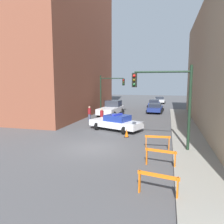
{
  "coord_description": "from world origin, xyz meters",
  "views": [
    {
      "loc": [
        4.6,
        -13.19,
        4.3
      ],
      "look_at": [
        -0.73,
        7.57,
        1.36
      ],
      "focal_mm": 35.0,
      "sensor_mm": 36.0,
      "label": 1
    }
  ],
  "objects_px": {
    "police_car": "(116,122)",
    "white_truck": "(111,109)",
    "pedestrian_crossing": "(102,116)",
    "traffic_cone": "(127,133)",
    "parked_car_mid": "(154,104)",
    "barrier_front": "(158,181)",
    "traffic_light_near": "(170,95)",
    "traffic_light_far": "(108,89)",
    "barrier_mid": "(161,155)",
    "pedestrian_corner": "(89,114)",
    "parked_car_near": "(155,108)",
    "parked_car_far": "(159,100)",
    "barrier_back": "(157,140)"
  },
  "relations": [
    {
      "from": "white_truck",
      "to": "barrier_mid",
      "type": "bearing_deg",
      "value": -62.92
    },
    {
      "from": "traffic_light_near",
      "to": "barrier_front",
      "type": "relative_size",
      "value": 3.29
    },
    {
      "from": "parked_car_near",
      "to": "barrier_mid",
      "type": "bearing_deg",
      "value": -83.39
    },
    {
      "from": "traffic_light_near",
      "to": "police_car",
      "type": "distance_m",
      "value": 7.17
    },
    {
      "from": "police_car",
      "to": "traffic_light_far",
      "type": "bearing_deg",
      "value": 40.23
    },
    {
      "from": "parked_car_mid",
      "to": "pedestrian_crossing",
      "type": "xyz_separation_m",
      "value": [
        -4.21,
        -16.73,
        0.19
      ]
    },
    {
      "from": "parked_car_mid",
      "to": "traffic_light_far",
      "type": "bearing_deg",
      "value": -123.87
    },
    {
      "from": "white_truck",
      "to": "parked_car_near",
      "type": "relative_size",
      "value": 1.26
    },
    {
      "from": "pedestrian_crossing",
      "to": "parked_car_near",
      "type": "bearing_deg",
      "value": 95.71
    },
    {
      "from": "police_car",
      "to": "parked_car_near",
      "type": "relative_size",
      "value": 1.15
    },
    {
      "from": "parked_car_mid",
      "to": "barrier_front",
      "type": "relative_size",
      "value": 2.75
    },
    {
      "from": "parked_car_far",
      "to": "barrier_mid",
      "type": "xyz_separation_m",
      "value": [
        1.41,
        -34.75,
        -0.06
      ]
    },
    {
      "from": "pedestrian_crossing",
      "to": "police_car",
      "type": "bearing_deg",
      "value": -17.39
    },
    {
      "from": "parked_car_near",
      "to": "pedestrian_corner",
      "type": "height_order",
      "value": "pedestrian_corner"
    },
    {
      "from": "police_car",
      "to": "white_truck",
      "type": "bearing_deg",
      "value": 38.45
    },
    {
      "from": "parked_car_far",
      "to": "parked_car_near",
      "type": "bearing_deg",
      "value": -94.25
    },
    {
      "from": "parked_car_near",
      "to": "pedestrian_crossing",
      "type": "relative_size",
      "value": 2.64
    },
    {
      "from": "barrier_mid",
      "to": "pedestrian_corner",
      "type": "bearing_deg",
      "value": 125.18
    },
    {
      "from": "parked_car_mid",
      "to": "parked_car_near",
      "type": "bearing_deg",
      "value": -86.5
    },
    {
      "from": "traffic_light_far",
      "to": "barrier_back",
      "type": "xyz_separation_m",
      "value": [
        7.35,
        -14.89,
        -2.78
      ]
    },
    {
      "from": "pedestrian_corner",
      "to": "barrier_mid",
      "type": "height_order",
      "value": "pedestrian_corner"
    },
    {
      "from": "police_car",
      "to": "barrier_mid",
      "type": "distance_m",
      "value": 8.76
    },
    {
      "from": "parked_car_near",
      "to": "parked_car_mid",
      "type": "bearing_deg",
      "value": 97.38
    },
    {
      "from": "white_truck",
      "to": "barrier_back",
      "type": "bearing_deg",
      "value": -59.56
    },
    {
      "from": "white_truck",
      "to": "parked_car_mid",
      "type": "height_order",
      "value": "white_truck"
    },
    {
      "from": "parked_car_near",
      "to": "parked_car_far",
      "type": "height_order",
      "value": "same"
    },
    {
      "from": "traffic_light_far",
      "to": "barrier_mid",
      "type": "height_order",
      "value": "traffic_light_far"
    },
    {
      "from": "parked_car_mid",
      "to": "pedestrian_crossing",
      "type": "relative_size",
      "value": 2.61
    },
    {
      "from": "parked_car_near",
      "to": "barrier_back",
      "type": "xyz_separation_m",
      "value": [
        1.13,
        -17.24,
        -0.06
      ]
    },
    {
      "from": "barrier_mid",
      "to": "traffic_light_near",
      "type": "bearing_deg",
      "value": 82.41
    },
    {
      "from": "pedestrian_crossing",
      "to": "barrier_front",
      "type": "height_order",
      "value": "pedestrian_crossing"
    },
    {
      "from": "traffic_light_far",
      "to": "white_truck",
      "type": "height_order",
      "value": "traffic_light_far"
    },
    {
      "from": "pedestrian_crossing",
      "to": "traffic_cone",
      "type": "xyz_separation_m",
      "value": [
        3.39,
        -4.42,
        -0.54
      ]
    },
    {
      "from": "white_truck",
      "to": "pedestrian_corner",
      "type": "height_order",
      "value": "white_truck"
    },
    {
      "from": "police_car",
      "to": "traffic_cone",
      "type": "distance_m",
      "value": 2.59
    },
    {
      "from": "parked_car_far",
      "to": "pedestrian_crossing",
      "type": "xyz_separation_m",
      "value": [
        -4.77,
        -24.79,
        0.19
      ]
    },
    {
      "from": "white_truck",
      "to": "barrier_mid",
      "type": "relative_size",
      "value": 3.5
    },
    {
      "from": "pedestrian_corner",
      "to": "traffic_light_near",
      "type": "bearing_deg",
      "value": 166.7
    },
    {
      "from": "traffic_cone",
      "to": "traffic_light_far",
      "type": "bearing_deg",
      "value": 111.57
    },
    {
      "from": "traffic_light_near",
      "to": "traffic_light_far",
      "type": "xyz_separation_m",
      "value": [
        -8.03,
        14.88,
        -0.13
      ]
    },
    {
      "from": "police_car",
      "to": "parked_car_near",
      "type": "xyz_separation_m",
      "value": [
        2.73,
        12.46,
        -0.05
      ]
    },
    {
      "from": "parked_car_far",
      "to": "barrier_front",
      "type": "height_order",
      "value": "parked_car_far"
    },
    {
      "from": "parked_car_mid",
      "to": "barrier_mid",
      "type": "bearing_deg",
      "value": -87.08
    },
    {
      "from": "parked_car_mid",
      "to": "barrier_front",
      "type": "xyz_separation_m",
      "value": [
        1.98,
        -29.72,
        -0.06
      ]
    },
    {
      "from": "traffic_light_far",
      "to": "police_car",
      "type": "distance_m",
      "value": 11.02
    },
    {
      "from": "traffic_light_near",
      "to": "barrier_mid",
      "type": "height_order",
      "value": "traffic_light_near"
    },
    {
      "from": "white_truck",
      "to": "parked_car_near",
      "type": "height_order",
      "value": "white_truck"
    },
    {
      "from": "white_truck",
      "to": "pedestrian_crossing",
      "type": "bearing_deg",
      "value": -80.14
    },
    {
      "from": "pedestrian_corner",
      "to": "parked_car_far",
      "type": "bearing_deg",
      "value": -74.04
    },
    {
      "from": "pedestrian_crossing",
      "to": "traffic_cone",
      "type": "height_order",
      "value": "pedestrian_crossing"
    }
  ]
}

